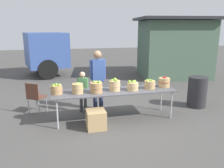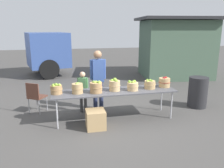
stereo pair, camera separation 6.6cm
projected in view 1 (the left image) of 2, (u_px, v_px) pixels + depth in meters
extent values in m
plane|color=#474442|center=(115.00, 118.00, 5.83)|extent=(40.00, 40.00, 0.00)
cube|color=#4C4C51|center=(115.00, 91.00, 5.65)|extent=(3.10, 0.76, 0.03)
cylinder|color=#B2B2B7|center=(57.00, 114.00, 5.14)|extent=(0.04, 0.04, 0.72)
cylinder|color=#B2B2B7|center=(171.00, 105.00, 5.78)|extent=(0.04, 0.04, 0.72)
cylinder|color=#B2B2B7|center=(57.00, 106.00, 5.71)|extent=(0.04, 0.04, 0.72)
cylinder|color=#B2B2B7|center=(161.00, 98.00, 6.35)|extent=(0.04, 0.04, 0.72)
cylinder|color=#A87F51|center=(57.00, 90.00, 5.35)|extent=(0.27, 0.27, 0.21)
torus|color=#A87F51|center=(56.00, 89.00, 5.35)|extent=(0.29, 0.29, 0.01)
sphere|color=#7AA833|center=(56.00, 85.00, 5.31)|extent=(0.07, 0.07, 0.07)
sphere|color=#7AA833|center=(53.00, 85.00, 5.32)|extent=(0.07, 0.07, 0.07)
sphere|color=#9EC647|center=(59.00, 86.00, 5.36)|extent=(0.08, 0.08, 0.08)
sphere|color=#8CB738|center=(54.00, 85.00, 5.34)|extent=(0.08, 0.08, 0.08)
sphere|color=#8CB738|center=(53.00, 86.00, 5.25)|extent=(0.07, 0.07, 0.07)
sphere|color=#7AA833|center=(58.00, 85.00, 5.32)|extent=(0.07, 0.07, 0.07)
sphere|color=#9EC647|center=(60.00, 85.00, 5.31)|extent=(0.07, 0.07, 0.07)
cylinder|color=tan|center=(78.00, 89.00, 5.40)|extent=(0.26, 0.26, 0.24)
torus|color=tan|center=(78.00, 88.00, 5.39)|extent=(0.28, 0.28, 0.01)
sphere|color=#9EC647|center=(77.00, 84.00, 5.34)|extent=(0.08, 0.08, 0.08)
sphere|color=#8CB738|center=(78.00, 84.00, 5.39)|extent=(0.07, 0.07, 0.07)
sphere|color=#9EC647|center=(78.00, 84.00, 5.36)|extent=(0.08, 0.08, 0.08)
sphere|color=#9EC647|center=(78.00, 84.00, 5.38)|extent=(0.07, 0.07, 0.07)
cylinder|color=#A87F51|center=(96.00, 88.00, 5.45)|extent=(0.30, 0.30, 0.25)
torus|color=#A87F51|center=(96.00, 87.00, 5.44)|extent=(0.32, 0.32, 0.01)
sphere|color=#8CB738|center=(94.00, 82.00, 5.46)|extent=(0.08, 0.08, 0.08)
sphere|color=#8CB738|center=(96.00, 82.00, 5.43)|extent=(0.07, 0.07, 0.07)
sphere|color=#8CB738|center=(100.00, 82.00, 5.40)|extent=(0.07, 0.07, 0.07)
sphere|color=#8CB738|center=(99.00, 82.00, 5.39)|extent=(0.07, 0.07, 0.07)
sphere|color=#9EC647|center=(100.00, 84.00, 5.35)|extent=(0.07, 0.07, 0.07)
sphere|color=#9EC647|center=(95.00, 82.00, 5.42)|extent=(0.08, 0.08, 0.08)
cylinder|color=tan|center=(115.00, 86.00, 5.63)|extent=(0.27, 0.27, 0.26)
torus|color=tan|center=(115.00, 85.00, 5.62)|extent=(0.29, 0.29, 0.01)
sphere|color=#8CB738|center=(115.00, 79.00, 5.65)|extent=(0.07, 0.07, 0.07)
sphere|color=#8CB738|center=(117.00, 81.00, 5.52)|extent=(0.07, 0.07, 0.07)
sphere|color=#7AA833|center=(116.00, 81.00, 5.55)|extent=(0.08, 0.08, 0.08)
sphere|color=#8CB738|center=(115.00, 79.00, 5.69)|extent=(0.08, 0.08, 0.08)
sphere|color=#7AA833|center=(112.00, 80.00, 5.60)|extent=(0.08, 0.08, 0.08)
sphere|color=#7AA833|center=(115.00, 80.00, 5.62)|extent=(0.08, 0.08, 0.08)
cylinder|color=tan|center=(133.00, 86.00, 5.67)|extent=(0.28, 0.28, 0.20)
torus|color=tan|center=(133.00, 86.00, 5.67)|extent=(0.30, 0.30, 0.01)
sphere|color=#8CB738|center=(132.00, 83.00, 5.70)|extent=(0.08, 0.08, 0.08)
sphere|color=#7AA833|center=(135.00, 81.00, 5.69)|extent=(0.08, 0.08, 0.08)
sphere|color=#7AA833|center=(129.00, 82.00, 5.67)|extent=(0.08, 0.08, 0.08)
sphere|color=#7AA833|center=(129.00, 82.00, 5.63)|extent=(0.07, 0.07, 0.07)
sphere|color=#9EC647|center=(133.00, 82.00, 5.62)|extent=(0.07, 0.07, 0.07)
sphere|color=#7AA833|center=(130.00, 83.00, 5.64)|extent=(0.07, 0.07, 0.07)
cylinder|color=tan|center=(150.00, 85.00, 5.84)|extent=(0.28, 0.28, 0.21)
torus|color=tan|center=(150.00, 84.00, 5.83)|extent=(0.30, 0.30, 0.01)
sphere|color=#7AA833|center=(147.00, 80.00, 5.90)|extent=(0.07, 0.07, 0.07)
sphere|color=#9EC647|center=(147.00, 81.00, 5.75)|extent=(0.06, 0.06, 0.06)
sphere|color=#8CB738|center=(150.00, 80.00, 5.83)|extent=(0.07, 0.07, 0.07)
sphere|color=#7AA833|center=(151.00, 81.00, 5.77)|extent=(0.07, 0.07, 0.07)
cylinder|color=tan|center=(164.00, 82.00, 6.00)|extent=(0.29, 0.29, 0.24)
torus|color=maroon|center=(164.00, 82.00, 6.00)|extent=(0.31, 0.31, 0.01)
sphere|color=#B22319|center=(165.00, 78.00, 6.02)|extent=(0.06, 0.06, 0.06)
sphere|color=maroon|center=(164.00, 78.00, 5.94)|extent=(0.07, 0.07, 0.07)
sphere|color=#B22319|center=(166.00, 78.00, 6.01)|extent=(0.07, 0.07, 0.07)
sphere|color=#B22319|center=(164.00, 78.00, 5.99)|extent=(0.08, 0.08, 0.08)
cylinder|color=#262D4C|center=(101.00, 95.00, 6.42)|extent=(0.12, 0.12, 0.82)
cylinder|color=#262D4C|center=(95.00, 96.00, 6.38)|extent=(0.12, 0.12, 0.82)
cube|color=#334C8C|center=(98.00, 71.00, 6.23)|extent=(0.31, 0.22, 0.62)
sphere|color=#936B4C|center=(97.00, 55.00, 6.12)|extent=(0.22, 0.22, 0.22)
cylinder|color=#334C8C|center=(104.00, 69.00, 6.26)|extent=(0.09, 0.09, 0.55)
cylinder|color=#334C8C|center=(91.00, 70.00, 6.18)|extent=(0.09, 0.09, 0.55)
cylinder|color=#3F3F3F|center=(85.00, 103.00, 6.20)|extent=(0.08, 0.08, 0.56)
cylinder|color=#3F3F3F|center=(81.00, 102.00, 6.21)|extent=(0.08, 0.08, 0.56)
cube|color=#4C7F4C|center=(83.00, 85.00, 6.08)|extent=(0.25, 0.21, 0.42)
sphere|color=tan|center=(82.00, 75.00, 6.01)|extent=(0.15, 0.15, 0.15)
cylinder|color=#4C7F4C|center=(87.00, 85.00, 6.06)|extent=(0.06, 0.06, 0.37)
cylinder|color=#4C7F4C|center=(78.00, 84.00, 6.09)|extent=(0.06, 0.06, 0.37)
cube|color=#334C8C|center=(46.00, 50.00, 10.85)|extent=(2.24, 2.46, 1.60)
cube|color=black|center=(63.00, 42.00, 11.14)|extent=(0.45, 1.73, 0.80)
cylinder|color=black|center=(41.00, 64.00, 11.80)|extent=(0.94, 0.48, 0.90)
cylinder|color=black|center=(48.00, 69.00, 10.16)|extent=(0.94, 0.48, 0.90)
cube|color=#47604C|center=(174.00, 49.00, 10.64)|extent=(3.30, 2.78, 2.60)
cube|color=#262628|center=(176.00, 19.00, 10.31)|extent=(3.86, 3.35, 0.12)
cube|color=white|center=(192.00, 47.00, 9.50)|extent=(1.39, 0.23, 0.90)
cube|color=brown|center=(37.00, 97.00, 6.17)|extent=(0.55, 0.55, 0.04)
cube|color=brown|center=(32.00, 91.00, 5.95)|extent=(0.35, 0.24, 0.40)
cylinder|color=gray|center=(47.00, 104.00, 6.33)|extent=(0.02, 0.02, 0.42)
cylinder|color=gray|center=(37.00, 102.00, 6.44)|extent=(0.02, 0.02, 0.42)
cylinder|color=gray|center=(39.00, 108.00, 6.02)|extent=(0.02, 0.02, 0.42)
cylinder|color=gray|center=(29.00, 106.00, 6.13)|extent=(0.02, 0.02, 0.42)
cylinder|color=#262628|center=(197.00, 92.00, 6.63)|extent=(0.55, 0.55, 0.90)
cube|color=tan|center=(96.00, 119.00, 5.23)|extent=(0.44, 0.44, 0.44)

